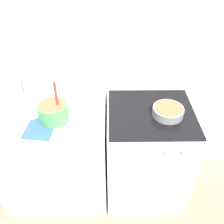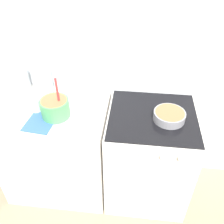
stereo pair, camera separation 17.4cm
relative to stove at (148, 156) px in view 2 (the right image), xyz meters
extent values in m
plane|color=gray|center=(-0.35, -0.31, -0.44)|extent=(12.00, 12.00, 0.00)
cube|color=silver|center=(-0.35, 0.33, 0.76)|extent=(4.70, 0.05, 2.40)
cube|color=silver|center=(-0.77, 0.00, 0.00)|extent=(0.85, 0.62, 0.88)
cube|color=white|center=(0.00, 0.00, -0.01)|extent=(0.66, 0.62, 0.87)
cube|color=black|center=(0.00, 0.00, 0.44)|extent=(0.64, 0.59, 0.01)
cylinder|color=white|center=(-0.18, -0.32, 0.36)|extent=(0.04, 0.02, 0.04)
cylinder|color=white|center=(-0.07, -0.32, 0.36)|extent=(0.04, 0.02, 0.04)
cylinder|color=white|center=(0.07, -0.32, 0.36)|extent=(0.04, 0.02, 0.04)
cylinder|color=white|center=(0.18, -0.32, 0.36)|extent=(0.04, 0.02, 0.04)
cylinder|color=#4CA559|center=(-0.70, -0.08, 0.51)|extent=(0.21, 0.21, 0.14)
cylinder|color=#8C603D|center=(-0.70, -0.08, 0.54)|extent=(0.18, 0.18, 0.07)
cylinder|color=red|center=(-0.66, -0.08, 0.61)|extent=(0.02, 0.02, 0.29)
cylinder|color=gray|center=(0.11, -0.03, 0.47)|extent=(0.22, 0.22, 0.06)
cylinder|color=#8C603D|center=(0.11, -0.03, 0.48)|extent=(0.21, 0.21, 0.05)
cylinder|color=silver|center=(-1.08, 0.20, 0.54)|extent=(0.18, 0.18, 0.20)
cylinder|color=white|center=(-1.08, 0.20, 0.50)|extent=(0.16, 0.16, 0.12)
cylinder|color=#B2B2B7|center=(-1.08, 0.20, 0.66)|extent=(0.16, 0.16, 0.02)
cylinder|color=silver|center=(-0.87, 0.20, 0.56)|extent=(0.15, 0.15, 0.23)
cylinder|color=olive|center=(-0.87, 0.20, 0.51)|extent=(0.13, 0.13, 0.14)
cylinder|color=#B2B2B7|center=(-0.87, 0.20, 0.68)|extent=(0.13, 0.13, 0.02)
cylinder|color=silver|center=(-0.66, 0.20, 0.55)|extent=(0.15, 0.15, 0.22)
cylinder|color=tan|center=(-0.66, 0.20, 0.51)|extent=(0.13, 0.13, 0.13)
cylinder|color=#B2B2B7|center=(-0.66, 0.20, 0.67)|extent=(0.13, 0.13, 0.02)
cylinder|color=silver|center=(-0.86, -0.04, 0.49)|extent=(0.08, 0.08, 0.10)
cube|color=#3359B2|center=(-0.79, -0.14, 0.45)|extent=(0.22, 0.30, 0.01)
cylinder|color=white|center=(-0.48, -0.21, 0.45)|extent=(0.09, 0.01, 0.01)
sphere|color=white|center=(-0.42, -0.21, 0.46)|extent=(0.04, 0.04, 0.04)
camera|label=1|loc=(-0.31, -1.44, 1.59)|focal=40.00mm
camera|label=2|loc=(-0.14, -1.43, 1.59)|focal=40.00mm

